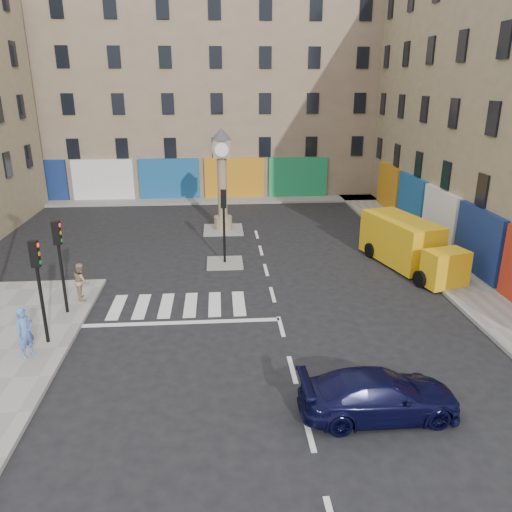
{
  "coord_description": "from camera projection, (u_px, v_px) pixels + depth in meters",
  "views": [
    {
      "loc": [
        -2.21,
        -15.76,
        8.75
      ],
      "look_at": [
        -0.76,
        3.43,
        2.0
      ],
      "focal_mm": 35.0,
      "sensor_mm": 36.0,
      "label": 1
    }
  ],
  "objects": [
    {
      "name": "pedestrian_blue",
      "position": [
        25.0,
        332.0,
        16.25
      ],
      "size": [
        0.68,
        0.76,
        1.74
      ],
      "primitive_type": "imported",
      "rotation": [
        0.0,
        0.0,
        1.03
      ],
      "color": "#4F72B5",
      "rests_on": "sidewalk_left"
    },
    {
      "name": "traffic_light_left_near",
      "position": [
        38.0,
        276.0,
        16.61
      ],
      "size": [
        0.28,
        0.22,
        3.7
      ],
      "color": "black",
      "rests_on": "sidewalk_left"
    },
    {
      "name": "island_near",
      "position": [
        225.0,
        263.0,
        25.25
      ],
      "size": [
        1.8,
        1.8,
        0.12
      ],
      "primitive_type": "cube",
      "color": "gray",
      "rests_on": "ground"
    },
    {
      "name": "pedestrian_tan",
      "position": [
        81.0,
        281.0,
        20.67
      ],
      "size": [
        0.8,
        0.91,
        1.55
      ],
      "primitive_type": "imported",
      "rotation": [
        0.0,
        0.0,
        1.91
      ],
      "color": "#987F5D",
      "rests_on": "sidewalk_left"
    },
    {
      "name": "sidewalk_far",
      "position": [
        196.0,
        200.0,
        38.46
      ],
      "size": [
        32.0,
        2.4,
        0.15
      ],
      "primitive_type": "cube",
      "color": "gray",
      "rests_on": "ground"
    },
    {
      "name": "yellow_van",
      "position": [
        408.0,
        245.0,
        24.56
      ],
      "size": [
        3.43,
        6.65,
        2.32
      ],
      "rotation": [
        0.0,
        0.0,
        0.25
      ],
      "color": "yellow",
      "rests_on": "ground"
    },
    {
      "name": "clock_pillar",
      "position": [
        222.0,
        174.0,
        29.74
      ],
      "size": [
        1.2,
        1.2,
        6.1
      ],
      "color": "#968262",
      "rests_on": "island_far"
    },
    {
      "name": "island_far",
      "position": [
        223.0,
        230.0,
        30.89
      ],
      "size": [
        2.4,
        2.4,
        0.12
      ],
      "primitive_type": "cube",
      "color": "gray",
      "rests_on": "ground"
    },
    {
      "name": "ground",
      "position": [
        284.0,
        339.0,
        17.88
      ],
      "size": [
        120.0,
        120.0,
        0.0
      ],
      "primitive_type": "plane",
      "color": "black",
      "rests_on": "ground"
    },
    {
      "name": "navy_sedan",
      "position": [
        379.0,
        395.0,
        13.65
      ],
      "size": [
        4.46,
        1.91,
        1.28
      ],
      "primitive_type": "imported",
      "rotation": [
        0.0,
        0.0,
        1.6
      ],
      "color": "black",
      "rests_on": "ground"
    },
    {
      "name": "traffic_light_left_far",
      "position": [
        59.0,
        253.0,
        18.87
      ],
      "size": [
        0.28,
        0.22,
        3.7
      ],
      "color": "black",
      "rests_on": "sidewalk_left"
    },
    {
      "name": "traffic_light_island",
      "position": [
        224.0,
        214.0,
        24.41
      ],
      "size": [
        0.28,
        0.22,
        3.7
      ],
      "color": "black",
      "rests_on": "island_near"
    },
    {
      "name": "building_far",
      "position": [
        195.0,
        85.0,
        41.13
      ],
      "size": [
        32.0,
        10.0,
        17.0
      ],
      "primitive_type": "cube",
      "color": "#8A745C",
      "rests_on": "ground"
    },
    {
      "name": "sidewalk_right",
      "position": [
        416.0,
        246.0,
        27.88
      ],
      "size": [
        2.6,
        30.0,
        0.15
      ],
      "primitive_type": "cube",
      "color": "gray",
      "rests_on": "ground"
    }
  ]
}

